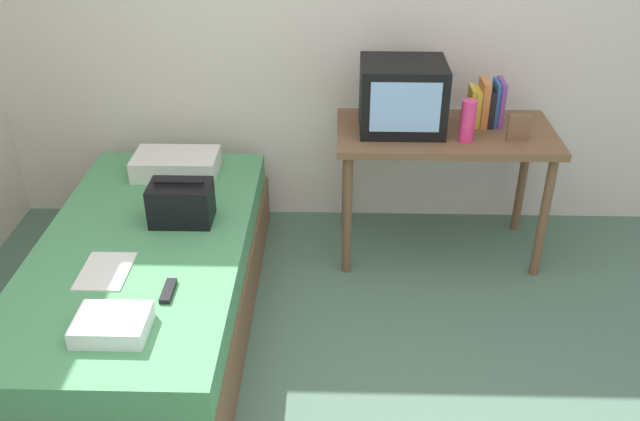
% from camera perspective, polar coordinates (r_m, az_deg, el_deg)
% --- Properties ---
extents(wall_back, '(5.20, 0.10, 2.60)m').
position_cam_1_polar(wall_back, '(3.95, 1.17, 16.75)').
color(wall_back, beige).
rests_on(wall_back, ground).
extents(bed, '(1.00, 2.00, 0.47)m').
position_cam_1_polar(bed, '(3.46, -14.14, -5.77)').
color(bed, brown).
rests_on(bed, ground).
extents(desk, '(1.16, 0.60, 0.75)m').
position_cam_1_polar(desk, '(3.78, 10.29, 5.26)').
color(desk, brown).
rests_on(desk, ground).
extents(tv, '(0.44, 0.39, 0.36)m').
position_cam_1_polar(tv, '(3.66, 6.85, 9.43)').
color(tv, black).
rests_on(tv, desk).
extents(water_bottle, '(0.08, 0.08, 0.22)m').
position_cam_1_polar(water_bottle, '(3.59, 12.18, 7.30)').
color(water_bottle, '#E53372').
rests_on(water_bottle, desk).
extents(book_row, '(0.18, 0.17, 0.24)m').
position_cam_1_polar(book_row, '(3.82, 13.64, 8.58)').
color(book_row, gold).
rests_on(book_row, desk).
extents(picture_frame, '(0.11, 0.02, 0.14)m').
position_cam_1_polar(picture_frame, '(3.67, 16.17, 6.61)').
color(picture_frame, brown).
rests_on(picture_frame, desk).
extents(pillow, '(0.46, 0.28, 0.12)m').
position_cam_1_polar(pillow, '(3.90, -11.86, 3.80)').
color(pillow, silver).
rests_on(pillow, bed).
extents(handbag, '(0.30, 0.20, 0.23)m').
position_cam_1_polar(handbag, '(3.40, -11.46, 0.63)').
color(handbag, black).
rests_on(handbag, bed).
extents(magazine, '(0.21, 0.29, 0.01)m').
position_cam_1_polar(magazine, '(3.16, -17.41, -4.82)').
color(magazine, white).
rests_on(magazine, bed).
extents(remote_dark, '(0.04, 0.16, 0.02)m').
position_cam_1_polar(remote_dark, '(2.95, -12.49, -6.54)').
color(remote_dark, black).
rests_on(remote_dark, bed).
extents(folded_towel, '(0.28, 0.22, 0.07)m').
position_cam_1_polar(folded_towel, '(2.78, -16.90, -9.08)').
color(folded_towel, white).
rests_on(folded_towel, bed).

